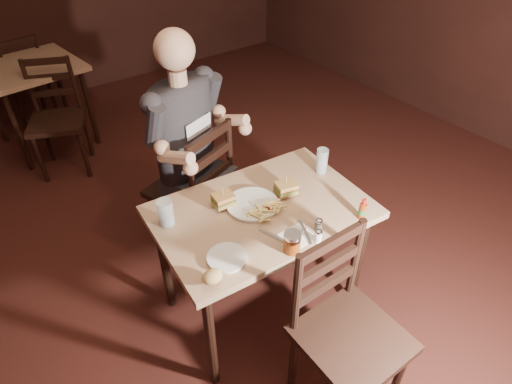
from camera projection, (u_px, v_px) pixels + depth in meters
room_shell at (226, 78)px, 1.93m from camera, size 7.00×7.00×7.00m
main_table at (262, 223)px, 2.24m from camera, size 1.15×0.82×0.77m
bg_table at (30, 75)px, 3.74m from camera, size 0.88×0.88×0.77m
chair_far at (190, 188)px, 2.79m from camera, size 0.58×0.61×0.97m
chair_near at (352, 339)px, 1.92m from camera, size 0.45×0.49×0.96m
bg_chair_far at (23, 80)px, 4.23m from camera, size 0.47×0.51×0.89m
bg_chair_near at (57, 121)px, 3.53m from camera, size 0.58×0.60×0.93m
diner at (188, 119)px, 2.44m from camera, size 0.70×0.62×1.01m
dinner_plate at (252, 205)px, 2.20m from camera, size 0.29×0.29×0.02m
sandwich_left at (223, 197)px, 2.16m from camera, size 0.11×0.09×0.09m
sandwich_right at (286, 185)px, 2.24m from camera, size 0.12×0.11×0.09m
fries_pile at (267, 210)px, 2.13m from camera, size 0.23×0.18×0.04m
ketchup_dollop at (269, 209)px, 2.15m from camera, size 0.04×0.04×0.01m
glass_left at (166, 213)px, 2.05m from camera, size 0.08×0.08×0.14m
glass_right at (322, 161)px, 2.39m from camera, size 0.07×0.07×0.15m
hot_sauce at (363, 209)px, 2.09m from camera, size 0.04×0.04×0.12m
salt_shaker at (318, 236)px, 1.98m from camera, size 0.04×0.04×0.07m
pepper_shaker at (319, 225)px, 2.04m from camera, size 0.04×0.04×0.07m
syrup_dispenser at (292, 242)px, 1.92m from camera, size 0.09×0.09×0.10m
napkin at (297, 236)px, 2.02m from camera, size 0.15×0.14×0.00m
knife at (278, 238)px, 2.01m from camera, size 0.07×0.20×0.00m
fork at (305, 232)px, 2.04m from camera, size 0.08×0.16×0.01m
side_plate at (227, 258)px, 1.91m from camera, size 0.19×0.19×0.01m
bread_roll at (212, 277)px, 1.78m from camera, size 0.10×0.08×0.05m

